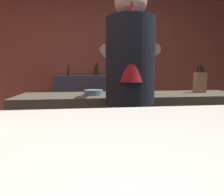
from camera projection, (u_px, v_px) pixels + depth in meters
wall_back at (90, 58)px, 3.40m from camera, size 5.20×0.10×2.70m
prep_counter at (134, 141)px, 1.98m from camera, size 2.10×0.60×0.91m
back_shelf at (82, 110)px, 3.20m from camera, size 0.79×0.36×1.07m
bartender at (130, 91)px, 1.45m from camera, size 0.47×0.54×1.69m
knife_block at (200, 82)px, 2.05m from camera, size 0.10×0.08×0.28m
mixing_bowl at (94, 92)px, 1.83m from camera, size 0.17×0.17×0.05m
chefs_knife at (149, 94)px, 1.90m from camera, size 0.24×0.06×0.01m
bottle_soy at (69, 71)px, 3.01m from camera, size 0.06×0.06×0.17m
bottle_olive_oil at (97, 70)px, 3.25m from camera, size 0.07×0.07×0.21m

